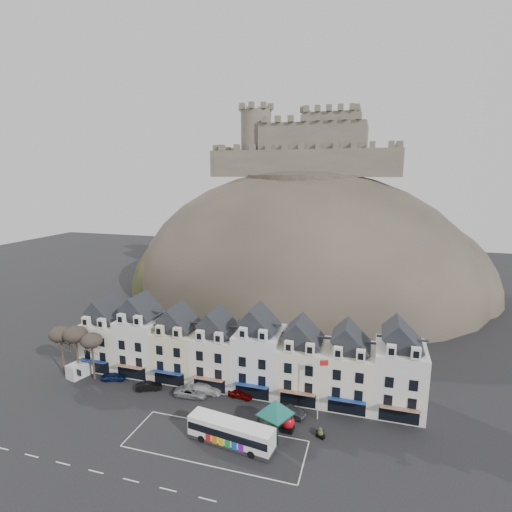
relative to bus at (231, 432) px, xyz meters
The scene contains 21 objects.
ground 4.56m from the bus, 156.19° to the right, with size 300.00×300.00×0.00m, color black.
coach_bay_markings 2.58m from the bus, 166.25° to the right, with size 22.00×7.50×0.01m, color silver.
townhouse_terrace 15.17m from the bus, 104.63° to the left, with size 54.40×9.35×11.80m.
castle_hill 67.31m from the bus, 92.23° to the left, with size 100.00×76.00×68.00m.
castle 83.67m from the bus, 92.59° to the left, with size 50.20×22.20×22.00m.
tree_left_far 34.42m from the bus, 165.02° to the left, with size 3.61×3.61×8.24m.
tree_left_mid 31.62m from the bus, 163.60° to the left, with size 3.78×3.78×8.64m.
tree_left_near 28.68m from the bus, 161.88° to the left, with size 3.43×3.43×7.84m.
bus is the anchor object (origin of this frame).
bus_shelter 6.24m from the bus, 37.96° to the left, with size 6.77×6.77×4.72m.
red_buoy 7.71m from the bus, 37.08° to the left, with size 1.76×1.76×2.17m.
flagpole 13.09m from the bus, 41.13° to the left, with size 1.21×0.50×8.84m.
white_van 31.07m from the bus, 162.16° to the left, with size 3.48×5.49×2.32m.
planter_west 11.52m from the bus, 26.77° to the left, with size 1.02×0.76×0.92m.
planter_east 11.33m from the bus, 23.00° to the left, with size 1.18×0.90×1.05m.
car_navy 25.26m from the bus, 158.55° to the left, with size 1.49×3.71×1.26m, color #0D1942.
car_black 18.49m from the bus, 153.43° to the left, with size 1.35×3.86×1.27m, color black.
car_silver 12.75m from the bus, 138.15° to the left, with size 2.28×4.88×1.38m, color #919397.
car_white 12.67m from the bus, 128.30° to the left, with size 2.07×5.09×1.48m, color silver.
car_maroon 10.59m from the bus, 102.43° to the left, with size 1.53×3.79×1.29m, color #550405.
car_charcoal 9.64m from the bus, 54.37° to the left, with size 1.55×4.46×1.47m, color black.
Camera 1 is at (19.30, -39.05, 32.54)m, focal length 28.00 mm.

